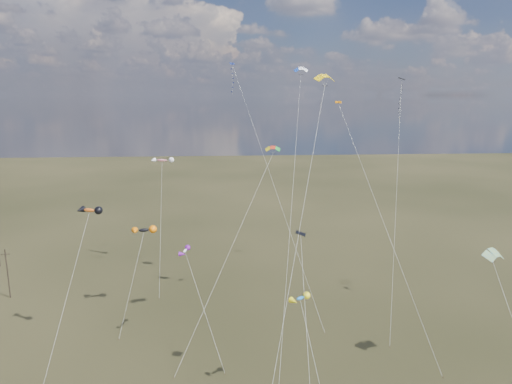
{
  "coord_description": "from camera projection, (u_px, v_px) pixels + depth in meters",
  "views": [
    {
      "loc": [
        -4.1,
        -39.42,
        31.24
      ],
      "look_at": [
        0.0,
        18.0,
        19.0
      ],
      "focal_mm": 32.0,
      "sensor_mm": 36.0,
      "label": 1
    }
  ],
  "objects": [
    {
      "name": "diamond_orange_center",
      "position": [
        370.0,
        186.0,
        56.48
      ],
      "size": [
        9.93,
        15.41,
        30.51
      ],
      "color": "#BF6200",
      "rests_on": "ground"
    },
    {
      "name": "parafoil_striped",
      "position": [
        494.0,
        253.0,
        48.51
      ],
      "size": [
        2.92,
        12.46,
        15.57
      ],
      "color": "#CBC30D",
      "rests_on": "ground"
    },
    {
      "name": "utility_pole_near",
      "position": [
        8.0,
        273.0,
        71.01
      ],
      "size": [
        1.4,
        0.2,
        8.0
      ],
      "color": "black",
      "rests_on": "ground"
    },
    {
      "name": "diamond_black_mid",
      "position": [
        304.0,
        282.0,
        42.93
      ],
      "size": [
        1.16,
        11.61,
        18.21
      ],
      "color": "black",
      "rests_on": "ground"
    },
    {
      "name": "parafoil_yellow",
      "position": [
        325.0,
        78.0,
        49.05
      ],
      "size": [
        10.21,
        19.47,
        33.86
      ],
      "color": "yellow",
      "rests_on": "ground"
    },
    {
      "name": "novelty_white_purple",
      "position": [
        185.0,
        251.0,
        55.23
      ],
      "size": [
        5.31,
        7.52,
        13.17
      ],
      "color": "white",
      "rests_on": "ground"
    },
    {
      "name": "novelty_black_orange",
      "position": [
        144.0,
        230.0,
        64.14
      ],
      "size": [
        4.17,
        8.23,
        13.25
      ],
      "color": "black",
      "rests_on": "ground"
    },
    {
      "name": "novelty_redwhite_stripe",
      "position": [
        162.0,
        161.0,
        79.69
      ],
      "size": [
        4.2,
        14.17,
        20.64
      ],
      "color": "red",
      "rests_on": "ground"
    },
    {
      "name": "novelty_orange_black",
      "position": [
        89.0,
        211.0,
        53.86
      ],
      "size": [
        4.56,
        14.36,
        18.46
      ],
      "color": "#D55B19",
      "rests_on": "ground"
    },
    {
      "name": "parafoil_tricolor",
      "position": [
        272.0,
        149.0,
        63.92
      ],
      "size": [
        14.03,
        17.84,
        24.6
      ],
      "color": "gold",
      "rests_on": "ground"
    },
    {
      "name": "novelty_blue_yellow",
      "position": [
        301.0,
        299.0,
        44.85
      ],
      "size": [
        3.3,
        7.51,
        12.09
      ],
      "color": "#1B68B5",
      "rests_on": "ground"
    },
    {
      "name": "diamond_black_high",
      "position": [
        400.0,
        110.0,
        71.14
      ],
      "size": [
        8.03,
        21.37,
        33.98
      ],
      "color": "black",
      "rests_on": "ground"
    },
    {
      "name": "diamond_navy_tall",
      "position": [
        239.0,
        95.0,
        73.14
      ],
      "size": [
        12.16,
        22.15,
        36.45
      ],
      "color": "#121C4F",
      "rests_on": "ground"
    },
    {
      "name": "parafoil_blue_white",
      "position": [
        301.0,
        71.0,
        63.81
      ],
      "size": [
        6.62,
        23.17,
        35.46
      ],
      "color": "blue",
      "rests_on": "ground"
    }
  ]
}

